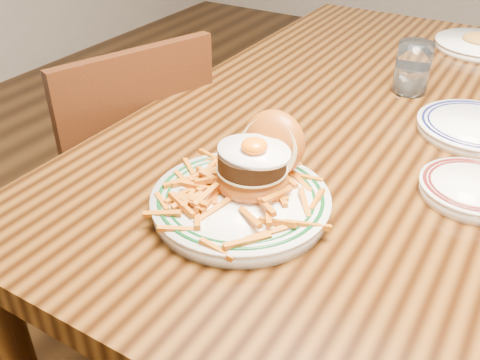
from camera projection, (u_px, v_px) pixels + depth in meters
The scene contains 7 objects.
floor at pixel (328, 333), 1.63m from camera, with size 6.00×6.00×0.00m, color black.
table at pixel (353, 143), 1.27m from camera, with size 0.85×1.60×0.75m.
chair_left at pixel (128, 182), 1.48m from camera, with size 0.52×0.52×0.88m.
main_plate at pixel (246, 186), 0.88m from camera, with size 0.30×0.31×0.14m.
side_plate at pixel (473, 188), 0.92m from camera, with size 0.18×0.18×0.03m.
rear_plate at pixel (476, 127), 1.11m from camera, with size 0.24×0.24×0.03m.
water_glass at pixel (412, 71), 1.27m from camera, with size 0.08×0.08×0.12m.
Camera 1 is at (0.35, -1.09, 1.28)m, focal length 40.00 mm.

